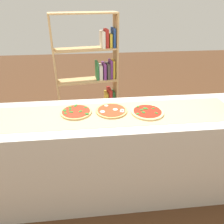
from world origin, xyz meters
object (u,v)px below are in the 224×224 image
object	(u,v)px
pizza_mozzarella_1	(112,111)
pizza_spinach_0	(76,112)
pizza_spinach_2	(147,112)
bookshelf	(95,81)

from	to	relation	value
pizza_mozzarella_1	pizza_spinach_0	bearing A→B (deg)	178.59
pizza_mozzarella_1	pizza_spinach_2	distance (m)	0.31
pizza_spinach_2	pizza_spinach_0	bearing A→B (deg)	174.04
pizza_spinach_2	bookshelf	distance (m)	1.20
pizza_spinach_0	pizza_spinach_2	bearing A→B (deg)	-5.96
pizza_mozzarella_1	pizza_spinach_2	bearing A→B (deg)	-10.46
bookshelf	pizza_spinach_0	bearing A→B (deg)	-100.74
pizza_spinach_2	bookshelf	size ratio (longest dim) A/B	0.18
pizza_spinach_0	pizza_spinach_2	size ratio (longest dim) A/B	0.94
bookshelf	pizza_mozzarella_1	bearing A→B (deg)	-83.94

